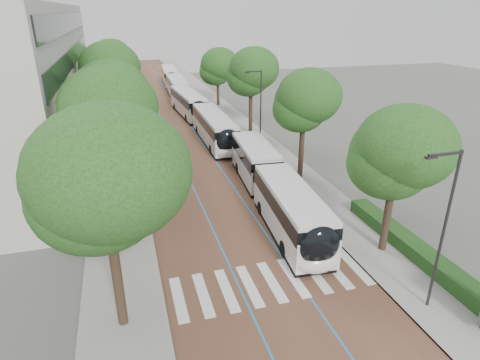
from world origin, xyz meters
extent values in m
plane|color=#51544C|center=(0.00, 0.00, 0.00)|extent=(160.00, 160.00, 0.00)
cube|color=brown|center=(0.00, 40.00, 0.01)|extent=(11.00, 140.00, 0.02)
cube|color=gray|center=(-7.50, 40.00, 0.06)|extent=(4.00, 140.00, 0.12)
cube|color=gray|center=(7.50, 40.00, 0.06)|extent=(4.00, 140.00, 0.12)
cube|color=gray|center=(-5.60, 40.00, 0.06)|extent=(0.20, 140.00, 0.14)
cube|color=gray|center=(5.60, 40.00, 0.06)|extent=(0.20, 140.00, 0.14)
cube|color=silver|center=(-4.80, 1.00, 0.03)|extent=(0.55, 3.60, 0.01)
cube|color=silver|center=(-3.55, 1.00, 0.03)|extent=(0.55, 3.60, 0.01)
cube|color=silver|center=(-2.30, 1.00, 0.03)|extent=(0.55, 3.60, 0.01)
cube|color=silver|center=(-1.05, 1.00, 0.03)|extent=(0.55, 3.60, 0.01)
cube|color=silver|center=(0.20, 1.00, 0.03)|extent=(0.55, 3.60, 0.01)
cube|color=silver|center=(1.45, 1.00, 0.03)|extent=(0.55, 3.60, 0.01)
cube|color=silver|center=(2.70, 1.00, 0.03)|extent=(0.55, 3.60, 0.01)
cube|color=silver|center=(3.95, 1.00, 0.03)|extent=(0.55, 3.60, 0.01)
cube|color=silver|center=(5.20, 1.00, 0.03)|extent=(0.55, 3.60, 0.01)
cube|color=#2270AE|center=(-1.60, 40.00, 0.02)|extent=(0.12, 126.00, 0.01)
cube|color=#2270AE|center=(1.60, 40.00, 0.02)|extent=(0.12, 126.00, 0.01)
cube|color=black|center=(-10.45, 28.00, 3.00)|extent=(0.12, 38.00, 1.60)
cube|color=black|center=(-10.45, 28.00, 6.20)|extent=(0.12, 38.00, 1.60)
cube|color=black|center=(-10.45, 28.00, 9.40)|extent=(0.12, 38.00, 1.60)
cube|color=black|center=(-10.45, 28.00, 12.40)|extent=(0.12, 38.00, 1.60)
cube|color=#194116|center=(9.10, 0.00, 0.52)|extent=(1.20, 14.00, 0.80)
cylinder|color=#2C2D2F|center=(6.80, -3.00, 4.12)|extent=(0.14, 0.14, 8.00)
cube|color=#2C2D2F|center=(6.00, -3.00, 8.02)|extent=(1.70, 0.12, 0.12)
cube|color=#2C2D2F|center=(5.30, -3.00, 7.94)|extent=(0.50, 0.20, 0.10)
cylinder|color=#2C2D2F|center=(6.80, 22.00, 4.12)|extent=(0.14, 0.14, 8.00)
cube|color=#2C2D2F|center=(6.00, 22.00, 8.02)|extent=(1.70, 0.12, 0.12)
cube|color=#2C2D2F|center=(5.30, 22.00, 7.94)|extent=(0.50, 0.20, 0.10)
cylinder|color=#2C2D2F|center=(-6.10, 8.00, 4.12)|extent=(0.14, 0.14, 8.00)
cylinder|color=black|center=(-7.50, 0.00, 2.50)|extent=(0.44, 0.44, 5.00)
ellipsoid|color=#1E3F14|center=(-7.50, 0.00, 7.05)|extent=(6.42, 6.42, 5.46)
cylinder|color=black|center=(-7.50, 9.00, 2.71)|extent=(0.44, 0.44, 5.41)
ellipsoid|color=#1E3F14|center=(-7.50, 9.00, 7.62)|extent=(5.71, 5.71, 4.86)
cylinder|color=black|center=(-7.50, 18.00, 2.42)|extent=(0.44, 0.44, 4.83)
ellipsoid|color=#1E3F14|center=(-7.50, 18.00, 6.81)|extent=(6.16, 6.16, 5.23)
cylinder|color=black|center=(-7.50, 28.00, 2.70)|extent=(0.44, 0.44, 5.39)
ellipsoid|color=#1E3F14|center=(-7.50, 28.00, 7.60)|extent=(6.03, 6.03, 5.13)
cylinder|color=black|center=(-7.50, 40.00, 2.42)|extent=(0.44, 0.44, 4.84)
ellipsoid|color=#1E3F14|center=(-7.50, 40.00, 6.82)|extent=(5.29, 5.29, 4.50)
cylinder|color=black|center=(-7.50, 55.00, 2.14)|extent=(0.44, 0.44, 4.28)
ellipsoid|color=#1E3F14|center=(-7.50, 55.00, 6.03)|extent=(6.45, 6.45, 5.49)
cylinder|color=black|center=(7.70, 2.00, 2.14)|extent=(0.44, 0.44, 4.29)
ellipsoid|color=#1E3F14|center=(7.70, 2.00, 6.04)|extent=(5.43, 5.43, 4.62)
cylinder|color=black|center=(7.70, 14.00, 2.31)|extent=(0.44, 0.44, 4.62)
ellipsoid|color=#1E3F14|center=(7.70, 14.00, 6.51)|extent=(5.24, 5.24, 4.46)
cylinder|color=black|center=(7.70, 28.00, 2.45)|extent=(0.44, 0.44, 4.91)
ellipsoid|color=#1E3F14|center=(7.70, 28.00, 6.92)|extent=(5.58, 5.58, 4.74)
cylinder|color=black|center=(7.70, 44.00, 1.97)|extent=(0.44, 0.44, 3.95)
ellipsoid|color=#1E3F14|center=(7.70, 44.00, 5.56)|extent=(5.63, 5.63, 4.79)
cylinder|color=black|center=(3.48, 10.40, 1.77)|extent=(2.36, 1.08, 2.30)
cube|color=silver|center=(3.07, 5.28, 1.26)|extent=(3.24, 9.53, 1.82)
cube|color=black|center=(3.07, 5.28, 2.40)|extent=(3.26, 9.35, 0.97)
cube|color=silver|center=(3.07, 5.28, 3.04)|extent=(3.17, 9.34, 0.31)
cube|color=black|center=(3.07, 5.28, 0.17)|extent=(3.16, 9.15, 0.35)
cube|color=silver|center=(3.82, 14.70, 1.26)|extent=(3.11, 7.91, 1.82)
cube|color=black|center=(3.82, 14.70, 2.40)|extent=(3.14, 7.76, 0.97)
cube|color=silver|center=(3.82, 14.70, 3.04)|extent=(3.05, 7.76, 0.31)
cube|color=black|center=(3.82, 14.70, 0.17)|extent=(3.03, 7.60, 0.35)
ellipsoid|color=black|center=(2.71, 0.77, 2.00)|extent=(2.43, 1.28, 2.28)
ellipsoid|color=silver|center=(2.70, 0.72, 0.86)|extent=(2.42, 1.18, 1.14)
cylinder|color=black|center=(1.76, 3.10, 0.50)|extent=(0.38, 1.02, 1.00)
cylinder|color=black|center=(4.01, 2.92, 0.50)|extent=(0.38, 1.02, 1.00)
cylinder|color=black|center=(2.83, 16.46, 0.50)|extent=(0.38, 1.02, 1.00)
cylinder|color=black|center=(5.08, 16.28, 0.50)|extent=(0.38, 1.02, 1.00)
cylinder|color=black|center=(2.19, 8.44, 0.50)|extent=(0.38, 1.02, 1.00)
cylinder|color=black|center=(4.44, 8.26, 0.50)|extent=(0.38, 1.02, 1.00)
cube|color=silver|center=(2.84, 25.80, 1.26)|extent=(2.57, 12.01, 1.82)
cube|color=black|center=(2.84, 25.80, 2.40)|extent=(2.60, 11.77, 0.97)
cube|color=silver|center=(2.84, 25.80, 3.04)|extent=(2.51, 11.77, 0.31)
cube|color=black|center=(2.84, 25.80, 0.17)|extent=(2.51, 11.53, 0.35)
ellipsoid|color=black|center=(2.81, 19.95, 2.00)|extent=(2.36, 1.11, 2.28)
ellipsoid|color=silver|center=(2.81, 19.90, 0.86)|extent=(2.36, 1.01, 1.14)
cylinder|color=black|center=(1.69, 22.20, 0.50)|extent=(0.31, 1.00, 1.00)
cylinder|color=black|center=(3.95, 22.19, 0.50)|extent=(0.31, 1.00, 1.00)
cylinder|color=black|center=(1.73, 29.60, 0.50)|extent=(0.31, 1.00, 1.00)
cylinder|color=black|center=(3.99, 29.59, 0.50)|extent=(0.31, 1.00, 1.00)
cube|color=silver|center=(2.32, 39.20, 1.26)|extent=(3.26, 12.13, 1.82)
cube|color=black|center=(2.32, 39.20, 2.40)|extent=(3.28, 11.90, 0.97)
cube|color=silver|center=(2.32, 39.20, 3.04)|extent=(3.19, 11.89, 0.31)
cube|color=black|center=(2.32, 39.20, 0.17)|extent=(3.18, 11.65, 0.35)
ellipsoid|color=black|center=(2.69, 33.36, 2.00)|extent=(2.42, 1.25, 2.28)
ellipsoid|color=silver|center=(2.69, 33.31, 0.86)|extent=(2.41, 1.15, 1.14)
cylinder|color=black|center=(1.42, 35.53, 0.50)|extent=(0.36, 1.02, 1.00)
cylinder|color=black|center=(3.68, 35.68, 0.50)|extent=(0.36, 1.02, 1.00)
cylinder|color=black|center=(0.95, 42.92, 0.50)|extent=(0.36, 1.02, 1.00)
cylinder|color=black|center=(3.20, 43.06, 0.50)|extent=(0.36, 1.02, 1.00)
cube|color=silver|center=(2.63, 51.59, 1.26)|extent=(2.81, 12.06, 1.82)
cube|color=black|center=(2.63, 51.59, 2.40)|extent=(2.84, 11.82, 0.97)
cube|color=silver|center=(2.63, 51.59, 3.04)|extent=(2.75, 11.82, 0.31)
cube|color=black|center=(2.63, 51.59, 0.17)|extent=(2.75, 11.58, 0.35)
ellipsoid|color=black|center=(2.48, 45.74, 2.00)|extent=(2.38, 1.16, 2.28)
ellipsoid|color=silver|center=(2.48, 45.69, 0.86)|extent=(2.37, 1.06, 1.14)
cylinder|color=black|center=(1.41, 48.02, 0.50)|extent=(0.33, 1.01, 1.00)
cylinder|color=black|center=(3.67, 47.96, 0.50)|extent=(0.33, 1.01, 1.00)
cylinder|color=black|center=(1.60, 55.42, 0.50)|extent=(0.33, 1.01, 1.00)
cylinder|color=black|center=(3.86, 55.36, 0.50)|extent=(0.33, 1.01, 1.00)
cube|color=silver|center=(3.11, 65.18, 1.26)|extent=(3.28, 12.14, 1.82)
cube|color=black|center=(3.11, 65.18, 2.40)|extent=(3.30, 11.90, 0.97)
cube|color=silver|center=(3.11, 65.18, 3.04)|extent=(3.21, 11.89, 0.31)
cube|color=black|center=(3.11, 65.18, 0.17)|extent=(3.20, 11.66, 0.35)
ellipsoid|color=black|center=(2.73, 59.34, 2.00)|extent=(2.42, 1.25, 2.28)
ellipsoid|color=silver|center=(2.73, 59.29, 0.86)|extent=(2.41, 1.15, 1.14)
cylinder|color=black|center=(1.75, 61.66, 0.50)|extent=(0.36, 1.02, 1.00)
cylinder|color=black|center=(4.00, 61.51, 0.50)|extent=(0.36, 1.02, 1.00)
cylinder|color=black|center=(2.23, 69.04, 0.50)|extent=(0.36, 1.02, 1.00)
cylinder|color=black|center=(4.49, 68.90, 0.50)|extent=(0.36, 1.02, 1.00)
camera|label=1|loc=(-6.45, -15.44, 13.40)|focal=30.00mm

